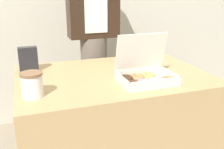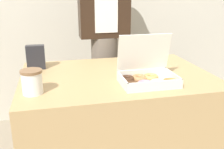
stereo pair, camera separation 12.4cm
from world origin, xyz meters
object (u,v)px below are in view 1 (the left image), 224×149
coffee_cup (32,85)px  napkin_holder (28,59)px  person_customer (93,28)px  donut_box (145,76)px

coffee_cup → napkin_holder: size_ratio=0.79×
napkin_holder → person_customer: (0.48, 0.36, 0.10)m
donut_box → person_customer: 0.77m
coffee_cup → person_customer: bearing=57.6°
donut_box → coffee_cup: bearing=-179.3°
donut_box → napkin_holder: (-0.54, 0.39, 0.03)m
coffee_cup → napkin_holder: bearing=89.9°
person_customer → napkin_holder: bearing=-142.9°
donut_box → person_customer: bearing=94.5°
donut_box → person_customer: (-0.06, 0.75, 0.14)m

